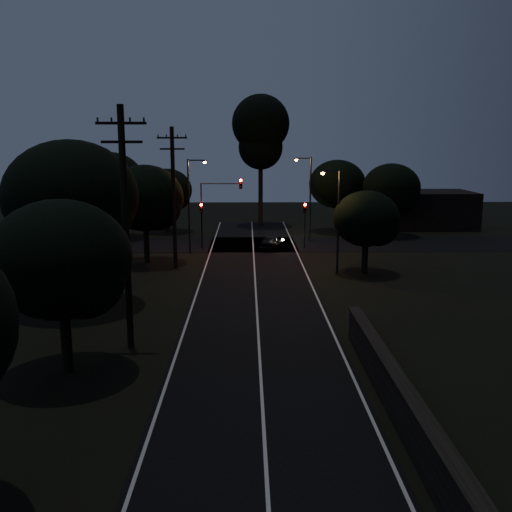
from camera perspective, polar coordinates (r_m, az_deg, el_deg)
name	(u,v)px	position (r m, az deg, el deg)	size (l,w,h in m)	color
road_surface	(255,270)	(42.58, -0.15, -1.40)	(60.00, 70.00, 0.03)	black
utility_pole_mid	(125,225)	(26.25, -12.92, 3.04)	(2.20, 0.30, 11.00)	black
utility_pole_far	(174,196)	(42.94, -8.24, 5.99)	(2.20, 0.30, 10.50)	black
tree_left_b	(65,263)	(23.92, -18.56, -0.65)	(5.67, 5.67, 7.20)	black
tree_left_c	(75,200)	(33.84, -17.62, 5.36)	(7.57, 7.57, 9.56)	black
tree_left_d	(147,200)	(45.18, -10.81, 5.54)	(6.07, 6.07, 7.70)	black
tree_far_nw	(169,191)	(61.08, -8.73, 6.43)	(5.27, 5.27, 6.68)	black
tree_far_w	(112,183)	(57.95, -14.19, 7.14)	(6.64, 6.64, 8.47)	black
tree_far_ne	(339,185)	(61.24, 8.34, 7.00)	(5.99, 5.99, 7.58)	black
tree_far_e	(393,189)	(59.34, 13.59, 6.51)	(5.76, 5.76, 7.31)	black
tree_right_a	(369,220)	(41.61, 11.21, 3.53)	(4.74, 4.74, 6.02)	black
tall_pine	(261,131)	(65.44, 0.47, 12.36)	(6.46, 6.46, 14.67)	black
building_left	(70,209)	(65.77, -18.15, 4.49)	(10.00, 8.00, 4.40)	black
building_right	(430,209)	(67.06, 17.01, 4.50)	(9.00, 7.00, 4.00)	black
signal_left	(202,217)	(50.99, -5.46, 3.89)	(0.28, 0.35, 4.10)	black
signal_right	(305,217)	(51.08, 4.90, 3.91)	(0.28, 0.35, 4.10)	black
signal_mast	(220,200)	(50.71, -3.59, 5.58)	(3.70, 0.35, 6.25)	black
streetlight_a	(191,199)	(48.88, -6.52, 5.67)	(1.66, 0.26, 8.00)	black
streetlight_b	(308,193)	(54.93, 5.25, 6.31)	(1.66, 0.26, 8.00)	black
streetlight_c	(336,214)	(41.22, 8.02, 4.19)	(1.46, 0.26, 7.50)	black
car	(271,242)	(50.86, 1.54, 1.36)	(1.42, 3.52, 1.20)	black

